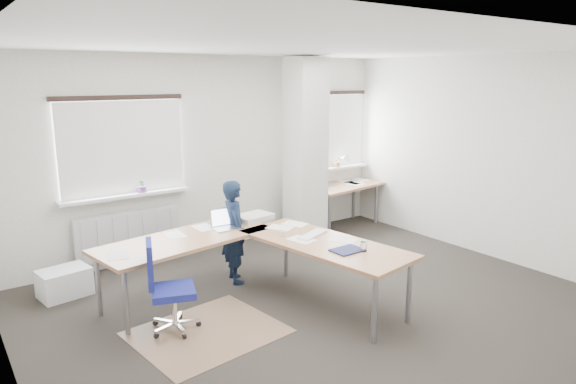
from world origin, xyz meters
TOP-DOWN VIEW (x-y plane):
  - ground at (0.00, 0.00)m, footprint 6.00×6.00m
  - room_shell at (0.18, 0.45)m, footprint 6.04×5.04m
  - floor_mat at (-1.31, 0.13)m, footprint 1.50×1.31m
  - white_crate at (-2.26, 1.89)m, footprint 0.60×0.46m
  - desk_main at (-0.49, 0.50)m, footprint 2.79×2.63m
  - desk_side at (2.25, 2.16)m, footprint 1.48×0.88m
  - task_chair at (-1.58, 0.39)m, footprint 0.55×0.53m
  - person at (-0.41, 1.14)m, footprint 0.41×0.53m

SIDE VIEW (x-z plane):
  - ground at x=0.00m, z-range 0.00..0.00m
  - floor_mat at x=-1.31m, z-range 0.00..0.01m
  - white_crate at x=-2.26m, z-range 0.00..0.33m
  - task_chair at x=-1.58m, z-range -0.21..0.74m
  - person at x=-0.41m, z-range 0.00..1.28m
  - desk_side at x=2.25m, z-range 0.08..1.29m
  - desk_main at x=-0.49m, z-range 0.21..1.17m
  - room_shell at x=0.18m, z-range 0.34..3.16m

